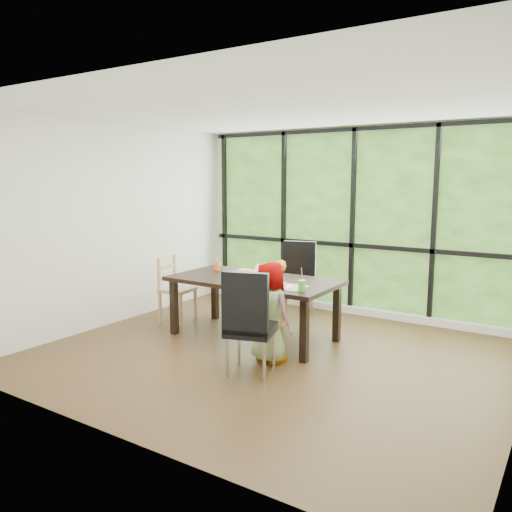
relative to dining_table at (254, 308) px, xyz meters
The scene contains 22 objects.
ground 0.75m from the dining_table, 35.73° to the right, with size 5.00×5.00×0.00m, color black.
back_wall 2.17m from the dining_table, 74.19° to the left, with size 5.00×5.00×0.00m, color silver.
foliage_backdrop 2.16m from the dining_table, 74.03° to the left, with size 4.80×0.02×2.65m, color #204816.
window_mullions 2.12m from the dining_table, 73.70° to the left, with size 4.80×0.06×2.65m, color black, non-canonical shape.
window_sill 1.88m from the dining_table, 73.35° to the left, with size 4.80×0.12×0.10m, color silver.
dining_table is the anchor object (origin of this frame).
chair_window_leather 1.07m from the dining_table, 88.37° to the left, with size 0.46×0.46×1.08m, color black.
chair_interior_leather 1.19m from the dining_table, 58.16° to the right, with size 0.46×0.46×1.08m, color black.
chair_end_beech 1.28m from the dining_table, behind, with size 0.42×0.40×0.90m, color #A87E58.
child_toddler 0.63m from the dining_table, 90.00° to the left, with size 0.33×0.21×0.89m, color orange.
child_older 0.86m from the dining_table, 44.10° to the right, with size 0.53×0.35×1.09m, color slate.
placemat 0.71m from the dining_table, 21.15° to the right, with size 0.47×0.35×0.01m, color tan.
plate_far 0.54m from the dining_table, 139.91° to the left, with size 0.26×0.26×0.02m, color white.
plate_near 0.71m from the dining_table, 25.50° to the right, with size 0.27×0.27×0.02m, color white.
orange_cup 0.87m from the dining_table, 163.40° to the left, with size 0.08×0.08×0.12m, color orange.
green_cup 1.00m from the dining_table, 21.02° to the right, with size 0.08×0.08×0.12m, color #5CD33A.
tissue_box 0.50m from the dining_table, 45.91° to the right, with size 0.14×0.14×0.12m, color tan.
crepe_rolls_far 0.56m from the dining_table, 139.91° to the left, with size 0.20×0.12×0.04m, color tan, non-canonical shape.
crepe_rolls_near 0.72m from the dining_table, 25.50° to the right, with size 0.10×0.12×0.04m, color tan, non-canonical shape.
straw_white 0.92m from the dining_table, 163.40° to the left, with size 0.01×0.01×0.20m, color white.
straw_pink 1.04m from the dining_table, 21.02° to the right, with size 0.01×0.01×0.20m, color pink.
tissue 0.60m from the dining_table, 45.91° to the right, with size 0.12×0.12×0.11m, color white.
Camera 1 is at (2.81, -4.73, 1.96)m, focal length 35.60 mm.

